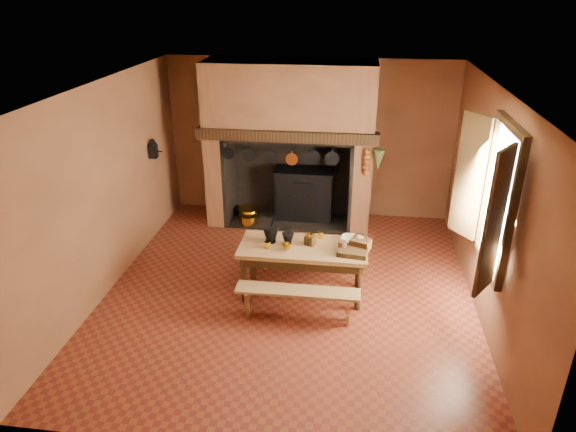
# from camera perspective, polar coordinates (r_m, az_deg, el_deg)

# --- Properties ---
(floor) EXTENTS (5.50, 5.50, 0.00)m
(floor) POSITION_cam_1_polar(r_m,az_deg,el_deg) (7.26, 0.15, -8.28)
(floor) COLOR brown
(floor) RESTS_ON ground
(ceiling) EXTENTS (5.50, 5.50, 0.00)m
(ceiling) POSITION_cam_1_polar(r_m,az_deg,el_deg) (6.20, 0.18, 14.02)
(ceiling) COLOR silver
(ceiling) RESTS_ON back_wall
(back_wall) EXTENTS (5.00, 0.02, 2.80)m
(back_wall) POSITION_cam_1_polar(r_m,az_deg,el_deg) (9.19, 2.42, 8.53)
(back_wall) COLOR #905B39
(back_wall) RESTS_ON floor
(wall_left) EXTENTS (0.02, 5.50, 2.80)m
(wall_left) POSITION_cam_1_polar(r_m,az_deg,el_deg) (7.33, -19.61, 2.87)
(wall_left) COLOR #905B39
(wall_left) RESTS_ON floor
(wall_right) EXTENTS (0.02, 5.50, 2.80)m
(wall_right) POSITION_cam_1_polar(r_m,az_deg,el_deg) (6.77, 21.63, 0.77)
(wall_right) COLOR #905B39
(wall_right) RESTS_ON floor
(wall_front) EXTENTS (5.00, 0.02, 2.80)m
(wall_front) POSITION_cam_1_polar(r_m,az_deg,el_deg) (4.23, -4.80, -12.35)
(wall_front) COLOR #905B39
(wall_front) RESTS_ON floor
(chimney_breast) EXTENTS (2.95, 0.96, 2.80)m
(chimney_breast) POSITION_cam_1_polar(r_m,az_deg,el_deg) (8.69, 0.19, 10.43)
(chimney_breast) COLOR #905B39
(chimney_breast) RESTS_ON floor
(iron_range) EXTENTS (1.12, 0.55, 1.60)m
(iron_range) POSITION_cam_1_polar(r_m,az_deg,el_deg) (9.20, 1.88, 2.54)
(iron_range) COLOR black
(iron_range) RESTS_ON floor
(hearth_pans) EXTENTS (0.51, 0.62, 0.20)m
(hearth_pans) POSITION_cam_1_polar(r_m,az_deg,el_deg) (9.30, -4.49, 0.09)
(hearth_pans) COLOR gold
(hearth_pans) RESTS_ON floor
(hanging_pans) EXTENTS (1.92, 0.29, 0.27)m
(hanging_pans) POSITION_cam_1_polar(r_m,az_deg,el_deg) (8.34, -0.53, 6.59)
(hanging_pans) COLOR black
(hanging_pans) RESTS_ON chimney_breast
(onion_string) EXTENTS (0.12, 0.10, 0.46)m
(onion_string) POSITION_cam_1_polar(r_m,az_deg,el_deg) (8.26, 8.74, 5.89)
(onion_string) COLOR #A0571D
(onion_string) RESTS_ON chimney_breast
(herb_bunch) EXTENTS (0.20, 0.20, 0.35)m
(herb_bunch) POSITION_cam_1_polar(r_m,az_deg,el_deg) (8.25, 10.01, 6.15)
(herb_bunch) COLOR #505628
(herb_bunch) RESTS_ON chimney_breast
(window) EXTENTS (0.39, 1.75, 1.76)m
(window) POSITION_cam_1_polar(r_m,az_deg,el_deg) (6.27, 21.48, 1.89)
(window) COLOR white
(window) RESTS_ON wall_right
(wall_coffee_mill) EXTENTS (0.23, 0.16, 0.31)m
(wall_coffee_mill) POSITION_cam_1_polar(r_m,az_deg,el_deg) (8.59, -14.78, 7.40)
(wall_coffee_mill) COLOR black
(wall_coffee_mill) RESTS_ON wall_left
(work_table) EXTENTS (1.70, 0.76, 0.74)m
(work_table) POSITION_cam_1_polar(r_m,az_deg,el_deg) (6.89, 1.69, -4.21)
(work_table) COLOR tan
(work_table) RESTS_ON floor
(bench_front) EXTENTS (1.56, 0.27, 0.44)m
(bench_front) POSITION_cam_1_polar(r_m,az_deg,el_deg) (6.52, 1.09, -9.01)
(bench_front) COLOR tan
(bench_front) RESTS_ON floor
(bench_back) EXTENTS (1.53, 0.27, 0.43)m
(bench_back) POSITION_cam_1_polar(r_m,az_deg,el_deg) (7.59, 2.18, -3.86)
(bench_back) COLOR tan
(bench_back) RESTS_ON floor
(mortar_large) EXTENTS (0.23, 0.23, 0.40)m
(mortar_large) POSITION_cam_1_polar(r_m,az_deg,el_deg) (6.88, -1.92, -1.91)
(mortar_large) COLOR black
(mortar_large) RESTS_ON work_table
(mortar_small) EXTENTS (0.17, 0.17, 0.28)m
(mortar_small) POSITION_cam_1_polar(r_m,az_deg,el_deg) (6.82, -0.01, -2.51)
(mortar_small) COLOR black
(mortar_small) RESTS_ON work_table
(coffee_grinder) EXTENTS (0.19, 0.16, 0.20)m
(coffee_grinder) POSITION_cam_1_polar(r_m,az_deg,el_deg) (6.85, 2.48, -2.59)
(coffee_grinder) COLOR #3E2813
(coffee_grinder) RESTS_ON work_table
(brass_mug_a) EXTENTS (0.08, 0.08, 0.09)m
(brass_mug_a) POSITION_cam_1_polar(r_m,az_deg,el_deg) (6.77, -2.29, -3.22)
(brass_mug_a) COLOR gold
(brass_mug_a) RESTS_ON work_table
(brass_mug_b) EXTENTS (0.11, 0.11, 0.09)m
(brass_mug_b) POSITION_cam_1_polar(r_m,az_deg,el_deg) (7.03, 3.56, -2.10)
(brass_mug_b) COLOR gold
(brass_mug_b) RESTS_ON work_table
(mixing_bowl) EXTENTS (0.32, 0.32, 0.07)m
(mixing_bowl) POSITION_cam_1_polar(r_m,az_deg,el_deg) (6.96, 7.02, -2.67)
(mixing_bowl) COLOR #B4AD8A
(mixing_bowl) RESTS_ON work_table
(stoneware_crock) EXTENTS (0.11, 0.11, 0.14)m
(stoneware_crock) POSITION_cam_1_polar(r_m,az_deg,el_deg) (6.72, 6.04, -3.33)
(stoneware_crock) COLOR brown
(stoneware_crock) RESTS_ON work_table
(glass_jar) EXTENTS (0.09, 0.09, 0.14)m
(glass_jar) POSITION_cam_1_polar(r_m,az_deg,el_deg) (6.85, 8.04, -2.88)
(glass_jar) COLOR beige
(glass_jar) RESTS_ON work_table
(wicker_basket) EXTENTS (0.30, 0.26, 0.24)m
(wicker_basket) POSITION_cam_1_polar(r_m,az_deg,el_deg) (6.79, 8.04, -3.08)
(wicker_basket) COLOR #512C18
(wicker_basket) RESTS_ON work_table
(wooden_tray) EXTENTS (0.41, 0.32, 0.06)m
(wooden_tray) POSITION_cam_1_polar(r_m,az_deg,el_deg) (6.67, 7.21, -3.99)
(wooden_tray) COLOR #3E2813
(wooden_tray) RESTS_ON work_table
(brass_cup) EXTENTS (0.15, 0.15, 0.09)m
(brass_cup) POSITION_cam_1_polar(r_m,az_deg,el_deg) (6.72, -0.16, -3.42)
(brass_cup) COLOR gold
(brass_cup) RESTS_ON work_table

